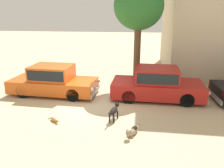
{
  "coord_description": "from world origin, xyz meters",
  "views": [
    {
      "loc": [
        2.17,
        -8.68,
        3.79
      ],
      "look_at": [
        0.99,
        0.2,
        0.9
      ],
      "focal_mm": 34.87,
      "sensor_mm": 36.0,
      "label": 1
    }
  ],
  "objects_px": {
    "stray_dog_spotted": "(133,131)",
    "parked_sedan_second": "(157,83)",
    "stray_dog_tan": "(114,110)",
    "acacia_tree_left": "(139,7)",
    "stray_cat": "(54,120)",
    "parked_sedan_nearest": "(53,80)"
  },
  "relations": [
    {
      "from": "parked_sedan_second",
      "to": "stray_cat",
      "type": "bearing_deg",
      "value": -142.04
    },
    {
      "from": "stray_dog_spotted",
      "to": "stray_dog_tan",
      "type": "height_order",
      "value": "stray_dog_tan"
    },
    {
      "from": "acacia_tree_left",
      "to": "parked_sedan_second",
      "type": "bearing_deg",
      "value": -62.1
    },
    {
      "from": "stray_cat",
      "to": "acacia_tree_left",
      "type": "xyz_separation_m",
      "value": [
        2.86,
        4.77,
        4.03
      ]
    },
    {
      "from": "parked_sedan_nearest",
      "to": "acacia_tree_left",
      "type": "bearing_deg",
      "value": 28.5
    },
    {
      "from": "stray_cat",
      "to": "stray_dog_spotted",
      "type": "bearing_deg",
      "value": 27.78
    },
    {
      "from": "parked_sedan_second",
      "to": "acacia_tree_left",
      "type": "xyz_separation_m",
      "value": [
        -0.99,
        1.88,
        3.38
      ]
    },
    {
      "from": "parked_sedan_nearest",
      "to": "parked_sedan_second",
      "type": "bearing_deg",
      "value": 3.35
    },
    {
      "from": "parked_sedan_nearest",
      "to": "stray_cat",
      "type": "xyz_separation_m",
      "value": [
        1.13,
        -2.82,
        -0.63
      ]
    },
    {
      "from": "stray_dog_spotted",
      "to": "parked_sedan_second",
      "type": "bearing_deg",
      "value": -172.06
    },
    {
      "from": "parked_sedan_second",
      "to": "stray_dog_spotted",
      "type": "xyz_separation_m",
      "value": [
        -0.95,
        -3.46,
        -0.58
      ]
    },
    {
      "from": "stray_dog_spotted",
      "to": "acacia_tree_left",
      "type": "height_order",
      "value": "acacia_tree_left"
    },
    {
      "from": "stray_dog_tan",
      "to": "parked_sedan_nearest",
      "type": "bearing_deg",
      "value": 68.35
    },
    {
      "from": "parked_sedan_nearest",
      "to": "stray_dog_spotted",
      "type": "relative_size",
      "value": 4.64
    },
    {
      "from": "stray_dog_tan",
      "to": "acacia_tree_left",
      "type": "height_order",
      "value": "acacia_tree_left"
    },
    {
      "from": "stray_dog_tan",
      "to": "stray_cat",
      "type": "relative_size",
      "value": 1.78
    },
    {
      "from": "stray_dog_tan",
      "to": "acacia_tree_left",
      "type": "bearing_deg",
      "value": 4.98
    },
    {
      "from": "parked_sedan_second",
      "to": "acacia_tree_left",
      "type": "height_order",
      "value": "acacia_tree_left"
    },
    {
      "from": "parked_sedan_nearest",
      "to": "parked_sedan_second",
      "type": "xyz_separation_m",
      "value": [
        4.99,
        0.08,
        0.02
      ]
    },
    {
      "from": "parked_sedan_nearest",
      "to": "stray_dog_spotted",
      "type": "xyz_separation_m",
      "value": [
        4.04,
        -3.38,
        -0.56
      ]
    },
    {
      "from": "parked_sedan_second",
      "to": "stray_dog_tan",
      "type": "relative_size",
      "value": 4.46
    },
    {
      "from": "stray_dog_tan",
      "to": "stray_cat",
      "type": "distance_m",
      "value": 2.23
    }
  ]
}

